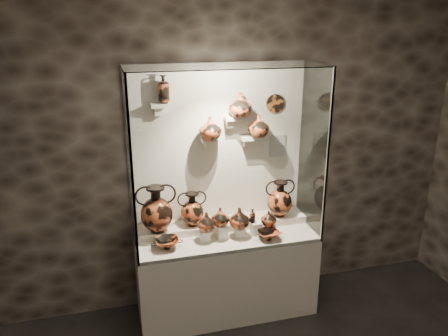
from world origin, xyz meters
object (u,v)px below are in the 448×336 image
at_px(ovoid_vase_c, 258,126).
at_px(ovoid_vase_a, 210,129).
at_px(lekythos_tall, 163,87).
at_px(jug_b, 220,217).
at_px(jug_e, 269,218).
at_px(kylix_right, 268,234).
at_px(ovoid_vase_b, 240,105).
at_px(lekythos_small, 252,215).
at_px(amphora_left, 156,209).
at_px(kylix_left, 167,243).
at_px(amphora_right, 280,198).
at_px(jug_c, 239,218).
at_px(amphora_mid, 192,209).
at_px(jug_a, 207,222).

bearing_deg(ovoid_vase_c, ovoid_vase_a, 173.46).
bearing_deg(lekythos_tall, jug_b, -8.42).
height_order(jug_e, ovoid_vase_c, ovoid_vase_c).
height_order(jug_e, kylix_right, jug_e).
relative_size(kylix_right, ovoid_vase_b, 1.15).
distance_m(jug_e, ovoid_vase_c, 0.87).
bearing_deg(lekythos_small, amphora_left, 154.26).
distance_m(jug_e, kylix_left, 0.98).
height_order(jug_e, ovoid_vase_a, ovoid_vase_a).
relative_size(amphora_left, lekythos_small, 2.96).
xyz_separation_m(amphora_right, ovoid_vase_b, (-0.41, 0.04, 0.94)).
xyz_separation_m(jug_c, ovoid_vase_a, (-0.21, 0.25, 0.80)).
relative_size(jug_c, kylix_left, 0.74).
height_order(jug_c, ovoid_vase_a, ovoid_vase_a).
height_order(lekythos_tall, ovoid_vase_a, lekythos_tall).
bearing_deg(jug_b, amphora_left, -173.48).
xyz_separation_m(amphora_mid, lekythos_tall, (-0.21, 0.08, 1.14)).
bearing_deg(jug_a, amphora_left, 162.69).
height_order(jug_c, kylix_right, jug_c).
distance_m(jug_c, ovoid_vase_a, 0.87).
bearing_deg(kylix_right, kylix_left, 161.32).
bearing_deg(amphora_left, ovoid_vase_c, -12.92).
height_order(lekythos_small, kylix_left, lekythos_small).
height_order(jug_a, ovoid_vase_b, ovoid_vase_b).
xyz_separation_m(amphora_mid, ovoid_vase_c, (0.65, 0.03, 0.76)).
bearing_deg(ovoid_vase_c, amphora_mid, 175.88).
relative_size(amphora_left, kylix_left, 1.63).
distance_m(jug_b, lekythos_small, 0.32).
xyz_separation_m(jug_b, ovoid_vase_b, (0.25, 0.23, 0.98)).
bearing_deg(lekythos_small, ovoid_vase_c, 45.99).
bearing_deg(lekythos_tall, ovoid_vase_c, 21.76).
height_order(kylix_left, ovoid_vase_c, ovoid_vase_c).
distance_m(jug_e, lekythos_tall, 1.54).
relative_size(jug_b, jug_e, 1.16).
bearing_deg(kylix_right, jug_c, 141.11).
bearing_deg(lekythos_small, jug_b, 166.00).
relative_size(amphora_left, amphora_right, 1.21).
bearing_deg(lekythos_small, lekythos_tall, 143.96).
bearing_deg(jug_a, amphora_right, 18.81).
relative_size(jug_a, ovoid_vase_a, 0.83).
xyz_separation_m(amphora_left, ovoid_vase_b, (0.81, 0.07, 0.91)).
distance_m(amphora_right, ovoid_vase_a, 1.01).
distance_m(jug_a, ovoid_vase_a, 0.85).
relative_size(jug_a, jug_c, 0.89).
distance_m(kylix_left, lekythos_tall, 1.37).
relative_size(amphora_mid, amphora_right, 0.91).
height_order(amphora_left, amphora_right, amphora_left).
xyz_separation_m(amphora_mid, kylix_right, (0.65, -0.34, -0.19)).
bearing_deg(jug_b, ovoid_vase_b, 65.02).
xyz_separation_m(amphora_right, ovoid_vase_c, (-0.23, 0.05, 0.74)).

